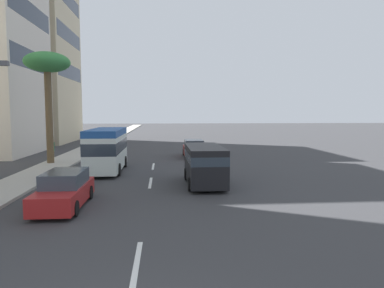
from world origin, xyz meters
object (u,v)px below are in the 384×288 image
at_px(minibus_lead, 107,148).
at_px(car_third, 194,149).
at_px(van_fourth, 204,163).
at_px(palm_tree, 47,68).
at_px(car_second, 64,190).
at_px(pedestrian_near_lamp, 53,149).

distance_m(minibus_lead, car_third, 10.15).
bearing_deg(van_fourth, minibus_lead, 50.84).
xyz_separation_m(car_third, van_fourth, (-12.62, 0.51, 0.51)).
bearing_deg(palm_tree, car_second, -160.49).
distance_m(car_third, pedestrian_near_lamp, 12.20).
distance_m(pedestrian_near_lamp, palm_tree, 6.46).
bearing_deg(minibus_lead, car_second, -2.47).
relative_size(car_second, pedestrian_near_lamp, 2.49).
height_order(minibus_lead, van_fourth, minibus_lead).
height_order(car_second, pedestrian_near_lamp, pedestrian_near_lamp).
relative_size(minibus_lead, car_third, 1.39).
height_order(car_second, van_fourth, van_fourth).
relative_size(van_fourth, pedestrian_near_lamp, 2.78).
relative_size(car_second, car_third, 0.97).
bearing_deg(van_fourth, pedestrian_near_lamp, 50.01).
distance_m(car_second, van_fourth, 7.88).
height_order(car_third, palm_tree, palm_tree).
relative_size(car_third, palm_tree, 0.54).
xyz_separation_m(minibus_lead, pedestrian_near_lamp, (4.35, 5.00, -0.47)).
bearing_deg(car_second, minibus_lead, 177.53).
relative_size(minibus_lead, pedestrian_near_lamp, 3.56).
height_order(car_second, palm_tree, palm_tree).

